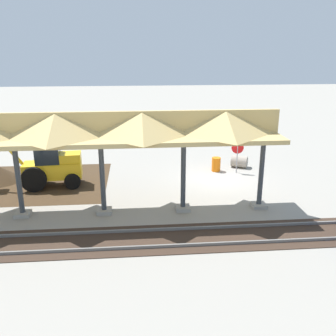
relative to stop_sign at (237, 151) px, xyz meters
name	(u,v)px	position (x,y,z in m)	size (l,w,h in m)	color
ground_plane	(218,179)	(1.45, 1.15, -1.44)	(120.00, 120.00, 0.00)	gray
dirt_work_zone	(26,183)	(12.82, 0.84, -1.44)	(9.48, 7.00, 0.01)	#42301E
platform_canopy	(12,129)	(11.76, 5.45, 2.73)	(24.08, 3.20, 4.90)	#9E998E
rail_tracks	(254,235)	(1.45, 8.31, -1.41)	(60.00, 2.58, 0.15)	slate
stop_sign	(237,151)	(0.00, 0.00, 0.00)	(0.75, 0.16, 2.02)	gray
backhoe	(50,165)	(11.23, 1.46, -0.18)	(5.24, 1.93, 2.82)	yellow
concrete_pipe	(239,162)	(-0.49, -1.12, -1.05)	(1.26, 1.15, 0.77)	#9E9384
traffic_barrel	(216,164)	(1.22, -0.45, -0.99)	(0.56, 0.56, 0.90)	orange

